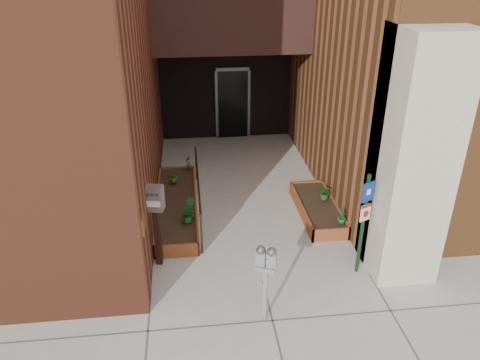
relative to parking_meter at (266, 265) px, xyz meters
name	(u,v)px	position (x,y,z in m)	size (l,w,h in m)	color
ground	(263,281)	(0.13, 0.95, -1.10)	(80.00, 80.00, 0.00)	#9E9991
planter_left	(177,206)	(-1.42, 3.65, -0.97)	(0.90, 3.60, 0.30)	brown
planter_right	(317,209)	(1.73, 3.15, -0.97)	(0.80, 2.20, 0.30)	brown
handrail	(198,182)	(-0.92, 3.60, -0.35)	(0.04, 3.34, 0.90)	black
parking_meter	(266,265)	(0.00, 0.00, 0.00)	(0.33, 0.22, 1.42)	#A2A2A5
sign_post	(365,214)	(1.92, 1.04, 0.14)	(0.26, 0.13, 2.02)	#133516
payment_dropbox	(155,209)	(-1.74, 1.72, 0.09)	(0.37, 0.31, 1.65)	black
shrub_left_a	(188,214)	(-1.18, 2.69, -0.62)	(0.32, 0.32, 0.36)	#1B5719
shrub_left_b	(190,208)	(-1.12, 2.91, -0.59)	(0.23, 0.23, 0.41)	#17521B
shrub_left_c	(173,176)	(-1.50, 4.53, -0.61)	(0.21, 0.21, 0.37)	#1B5618
shrub_left_d	(188,163)	(-1.12, 5.25, -0.62)	(0.19, 0.19, 0.37)	#1C621C
shrub_right_a	(342,217)	(1.98, 2.25, -0.64)	(0.18, 0.18, 0.32)	#18561E
shrub_right_b	(327,192)	(1.98, 3.32, -0.64)	(0.17, 0.17, 0.32)	#1E5C1A
shrub_right_c	(325,192)	(1.91, 3.29, -0.62)	(0.32, 0.32, 0.36)	#225A19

